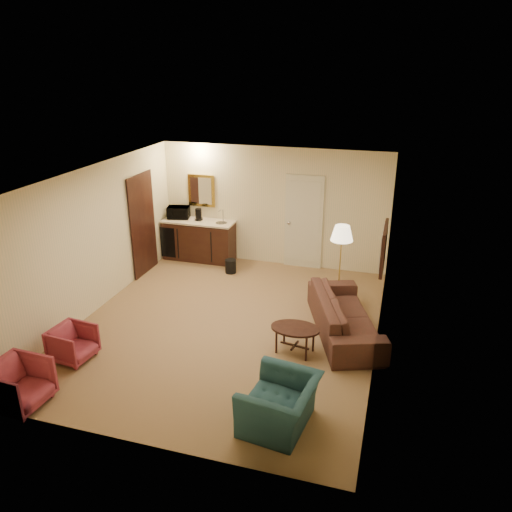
{
  "coord_description": "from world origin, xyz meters",
  "views": [
    {
      "loc": [
        2.63,
        -7.13,
        4.28
      ],
      "look_at": [
        0.36,
        0.5,
        1.14
      ],
      "focal_mm": 35.0,
      "sensor_mm": 36.0,
      "label": 1
    }
  ],
  "objects_px": {
    "wetbar_cabinet": "(199,240)",
    "floor_lamp": "(340,265)",
    "coffee_table": "(295,340)",
    "rose_chair_far": "(18,383)",
    "teal_armchair": "(280,397)",
    "microwave": "(178,211)",
    "waste_bin": "(231,266)",
    "sofa": "(345,309)",
    "coffee_maker": "(198,215)",
    "rose_chair_near": "(73,342)"
  },
  "relations": [
    {
      "from": "coffee_table",
      "to": "sofa",
      "type": "bearing_deg",
      "value": 51.44
    },
    {
      "from": "sofa",
      "to": "coffee_table",
      "type": "height_order",
      "value": "sofa"
    },
    {
      "from": "coffee_table",
      "to": "microwave",
      "type": "bearing_deg",
      "value": 136.39
    },
    {
      "from": "sofa",
      "to": "waste_bin",
      "type": "height_order",
      "value": "sofa"
    },
    {
      "from": "coffee_maker",
      "to": "floor_lamp",
      "type": "bearing_deg",
      "value": -38.22
    },
    {
      "from": "wetbar_cabinet",
      "to": "floor_lamp",
      "type": "distance_m",
      "value": 3.61
    },
    {
      "from": "rose_chair_far",
      "to": "waste_bin",
      "type": "xyz_separation_m",
      "value": [
        1.19,
        4.97,
        -0.2
      ]
    },
    {
      "from": "teal_armchair",
      "to": "coffee_maker",
      "type": "distance_m",
      "value": 5.88
    },
    {
      "from": "wetbar_cabinet",
      "to": "rose_chair_near",
      "type": "distance_m",
      "value": 4.38
    },
    {
      "from": "floor_lamp",
      "to": "rose_chair_near",
      "type": "bearing_deg",
      "value": -139.7
    },
    {
      "from": "rose_chair_near",
      "to": "sofa",
      "type": "bearing_deg",
      "value": -57.33
    },
    {
      "from": "rose_chair_far",
      "to": "coffee_maker",
      "type": "bearing_deg",
      "value": -0.0
    },
    {
      "from": "sofa",
      "to": "rose_chair_far",
      "type": "height_order",
      "value": "sofa"
    },
    {
      "from": "rose_chair_near",
      "to": "floor_lamp",
      "type": "relative_size",
      "value": 0.39
    },
    {
      "from": "wetbar_cabinet",
      "to": "floor_lamp",
      "type": "xyz_separation_m",
      "value": [
        3.35,
        -1.32,
        0.31
      ]
    },
    {
      "from": "teal_armchair",
      "to": "floor_lamp",
      "type": "height_order",
      "value": "floor_lamp"
    },
    {
      "from": "rose_chair_far",
      "to": "coffee_table",
      "type": "relative_size",
      "value": 0.92
    },
    {
      "from": "sofa",
      "to": "rose_chair_far",
      "type": "distance_m",
      "value": 4.96
    },
    {
      "from": "wetbar_cabinet",
      "to": "coffee_table",
      "type": "xyz_separation_m",
      "value": [
        2.94,
        -3.22,
        -0.24
      ]
    },
    {
      "from": "rose_chair_far",
      "to": "floor_lamp",
      "type": "height_order",
      "value": "floor_lamp"
    },
    {
      "from": "wetbar_cabinet",
      "to": "microwave",
      "type": "xyz_separation_m",
      "value": [
        -0.5,
        0.05,
        0.63
      ]
    },
    {
      "from": "coffee_maker",
      "to": "rose_chair_far",
      "type": "bearing_deg",
      "value": -108.87
    },
    {
      "from": "sofa",
      "to": "coffee_maker",
      "type": "height_order",
      "value": "coffee_maker"
    },
    {
      "from": "sofa",
      "to": "coffee_maker",
      "type": "relative_size",
      "value": 8.32
    },
    {
      "from": "sofa",
      "to": "rose_chair_near",
      "type": "height_order",
      "value": "sofa"
    },
    {
      "from": "floor_lamp",
      "to": "wetbar_cabinet",
      "type": "bearing_deg",
      "value": 158.49
    },
    {
      "from": "rose_chair_far",
      "to": "coffee_maker",
      "type": "relative_size",
      "value": 2.61
    },
    {
      "from": "microwave",
      "to": "coffee_maker",
      "type": "height_order",
      "value": "microwave"
    },
    {
      "from": "coffee_table",
      "to": "coffee_maker",
      "type": "relative_size",
      "value": 2.83
    },
    {
      "from": "teal_armchair",
      "to": "rose_chair_near",
      "type": "xyz_separation_m",
      "value": [
        -3.37,
        0.55,
        -0.13
      ]
    },
    {
      "from": "teal_armchair",
      "to": "microwave",
      "type": "distance_m",
      "value": 6.19
    },
    {
      "from": "sofa",
      "to": "waste_bin",
      "type": "xyz_separation_m",
      "value": [
        -2.66,
        1.85,
        -0.29
      ]
    },
    {
      "from": "floor_lamp",
      "to": "coffee_maker",
      "type": "xyz_separation_m",
      "value": [
        -3.35,
        1.35,
        0.29
      ]
    },
    {
      "from": "sofa",
      "to": "floor_lamp",
      "type": "distance_m",
      "value": 1.15
    },
    {
      "from": "rose_chair_far",
      "to": "floor_lamp",
      "type": "bearing_deg",
      "value": -38.03
    },
    {
      "from": "wetbar_cabinet",
      "to": "floor_lamp",
      "type": "bearing_deg",
      "value": -21.51
    },
    {
      "from": "sofa",
      "to": "coffee_table",
      "type": "bearing_deg",
      "value": 121.37
    },
    {
      "from": "rose_chair_far",
      "to": "waste_bin",
      "type": "distance_m",
      "value": 5.12
    },
    {
      "from": "floor_lamp",
      "to": "coffee_table",
      "type": "bearing_deg",
      "value": -102.13
    },
    {
      "from": "rose_chair_far",
      "to": "coffee_maker",
      "type": "height_order",
      "value": "coffee_maker"
    },
    {
      "from": "rose_chair_far",
      "to": "coffee_maker",
      "type": "xyz_separation_m",
      "value": [
        0.25,
        5.55,
        0.7
      ]
    },
    {
      "from": "teal_armchair",
      "to": "coffee_table",
      "type": "distance_m",
      "value": 1.72
    },
    {
      "from": "waste_bin",
      "to": "microwave",
      "type": "height_order",
      "value": "microwave"
    },
    {
      "from": "waste_bin",
      "to": "coffee_maker",
      "type": "bearing_deg",
      "value": 148.62
    },
    {
      "from": "rose_chair_near",
      "to": "rose_chair_far",
      "type": "distance_m",
      "value": 1.15
    },
    {
      "from": "rose_chair_near",
      "to": "coffee_table",
      "type": "relative_size",
      "value": 0.78
    },
    {
      "from": "teal_armchair",
      "to": "rose_chair_far",
      "type": "bearing_deg",
      "value": -72.4
    },
    {
      "from": "wetbar_cabinet",
      "to": "rose_chair_near",
      "type": "relative_size",
      "value": 2.76
    },
    {
      "from": "waste_bin",
      "to": "floor_lamp",
      "type": "bearing_deg",
      "value": -17.81
    },
    {
      "from": "rose_chair_near",
      "to": "coffee_table",
      "type": "xyz_separation_m",
      "value": [
        3.19,
        1.15,
        -0.08
      ]
    }
  ]
}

